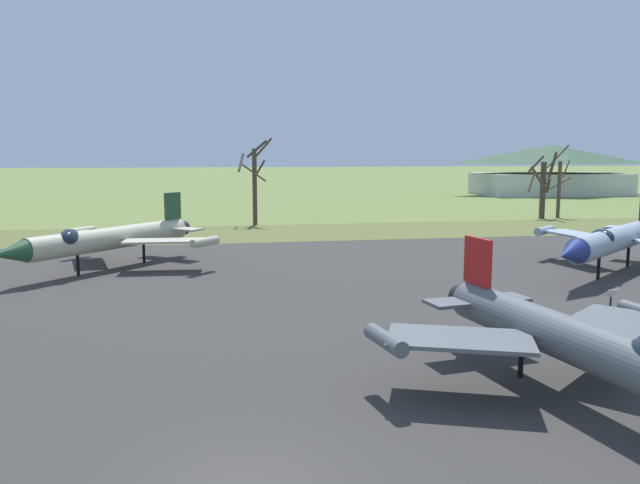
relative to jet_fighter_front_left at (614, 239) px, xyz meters
name	(u,v)px	position (x,y,z in m)	size (l,w,h in m)	color
asphalt_apron	(223,321)	(-22.01, -6.47, -1.97)	(103.58, 45.11, 0.05)	#383533
grass_verge_strip	(212,234)	(-22.01, 22.09, -1.97)	(163.58, 12.00, 0.06)	#5E6532
jet_fighter_front_left	(614,239)	(0.00, 0.00, 0.00)	(12.79, 11.87, 4.70)	#8EA3B2
info_placard_front_left	(611,297)	(-5.25, -7.56, -1.40)	(0.50, 0.35, 0.95)	black
jet_fighter_front_right	(107,238)	(-28.26, 6.27, -0.09)	(11.57, 12.09, 4.28)	#B7B293
jet_fighter_rear_center	(580,343)	(-12.91, -17.29, -0.18)	(9.88, 12.74, 4.02)	#565B60
bare_tree_center	(254,178)	(-17.86, 28.97, 2.43)	(3.41, 3.05, 8.26)	#42382D
bare_tree_right_of_center	(543,185)	(12.20, 29.73, 1.51)	(2.99, 3.21, 6.98)	#42382D
bare_tree_far_right	(558,185)	(14.33, 30.32, 1.48)	(3.26, 2.43, 7.70)	brown
visitor_building	(550,169)	(33.65, 65.82, 2.16)	(24.81, 13.94, 8.16)	beige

